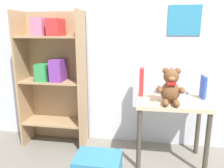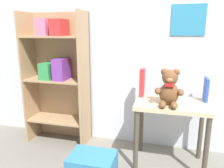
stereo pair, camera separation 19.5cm
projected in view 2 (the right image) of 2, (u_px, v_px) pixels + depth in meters
name	position (u px, v px, depth m)	size (l,w,h in m)	color
wall_back	(140.00, 19.00, 2.05)	(4.80, 0.07, 2.50)	silver
bookshelf_side	(58.00, 71.00, 2.21)	(0.63, 0.28, 1.33)	tan
display_table	(171.00, 114.00, 1.83)	(0.60, 0.39, 0.57)	beige
teddy_bear	(169.00, 89.00, 1.70)	(0.22, 0.20, 0.29)	brown
book_standing_red	(142.00, 83.00, 1.95)	(0.04, 0.10, 0.25)	red
book_standing_pink	(173.00, 84.00, 1.87)	(0.02, 0.14, 0.26)	#D17093
book_standing_blue	(206.00, 89.00, 1.82)	(0.02, 0.14, 0.20)	#2D51B7
storage_bin	(92.00, 168.00, 1.68)	(0.35, 0.26, 0.22)	teal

